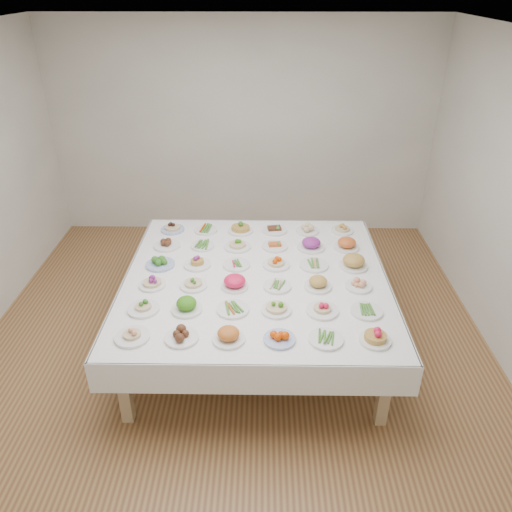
{
  "coord_description": "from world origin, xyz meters",
  "views": [
    {
      "loc": [
        0.27,
        -3.96,
        3.17
      ],
      "look_at": [
        0.21,
        0.1,
        0.88
      ],
      "focal_mm": 35.0,
      "sensor_mm": 36.0,
      "label": 1
    }
  ],
  "objects_px": {
    "dish_35": "(342,227)",
    "display_table": "(256,282)",
    "dish_0": "(132,332)",
    "dish_18": "(160,261)"
  },
  "relations": [
    {
      "from": "dish_0",
      "to": "dish_35",
      "type": "relative_size",
      "value": 1.13
    },
    {
      "from": "display_table",
      "to": "dish_0",
      "type": "height_order",
      "value": "dish_0"
    },
    {
      "from": "dish_35",
      "to": "display_table",
      "type": "bearing_deg",
      "value": -134.76
    },
    {
      "from": "display_table",
      "to": "dish_0",
      "type": "xyz_separation_m",
      "value": [
        -0.93,
        -0.91,
        0.12
      ]
    },
    {
      "from": "display_table",
      "to": "dish_18",
      "type": "height_order",
      "value": "dish_18"
    },
    {
      "from": "dish_0",
      "to": "dish_18",
      "type": "xyz_separation_m",
      "value": [
        0.01,
        1.09,
        -0.01
      ]
    },
    {
      "from": "dish_0",
      "to": "dish_18",
      "type": "relative_size",
      "value": 0.97
    },
    {
      "from": "dish_0",
      "to": "dish_18",
      "type": "bearing_deg",
      "value": 89.24
    },
    {
      "from": "dish_18",
      "to": "dish_35",
      "type": "height_order",
      "value": "dish_35"
    },
    {
      "from": "dish_18",
      "to": "display_table",
      "type": "bearing_deg",
      "value": -11.07
    }
  ]
}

